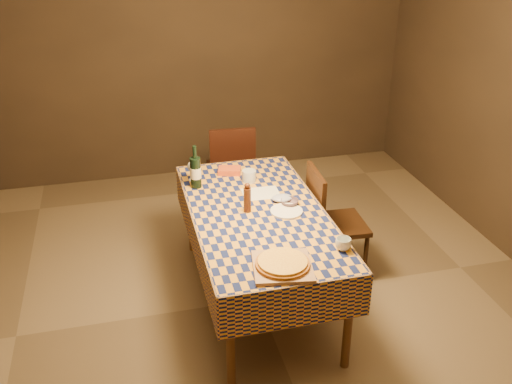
# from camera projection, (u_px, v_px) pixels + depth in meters

# --- Properties ---
(room) EXTENTS (5.00, 5.10, 2.70)m
(room) POSITION_uv_depth(u_px,v_px,m) (258.00, 135.00, 3.79)
(room) COLOR brown
(room) RESTS_ON ground
(dining_table) EXTENTS (0.94, 1.84, 0.77)m
(dining_table) POSITION_uv_depth(u_px,v_px,m) (258.00, 221.00, 4.08)
(dining_table) COLOR brown
(dining_table) RESTS_ON ground
(cutting_board) EXTENTS (0.40, 0.40, 0.02)m
(cutting_board) POSITION_uv_depth(u_px,v_px,m) (282.00, 267.00, 3.41)
(cutting_board) COLOR #A5744D
(cutting_board) RESTS_ON dining_table
(pizza) EXTENTS (0.42, 0.42, 0.03)m
(pizza) POSITION_uv_depth(u_px,v_px,m) (283.00, 263.00, 3.40)
(pizza) COLOR #9D571A
(pizza) RESTS_ON cutting_board
(pepper_mill) EXTENTS (0.06, 0.06, 0.22)m
(pepper_mill) POSITION_uv_depth(u_px,v_px,m) (247.00, 198.00, 4.00)
(pepper_mill) COLOR #492211
(pepper_mill) RESTS_ON dining_table
(bowl) EXTENTS (0.17, 0.17, 0.04)m
(bowl) POSITION_uv_depth(u_px,v_px,m) (290.00, 202.00, 4.13)
(bowl) COLOR #5B434C
(bowl) RESTS_ON dining_table
(wine_glass) EXTENTS (0.08, 0.08, 0.16)m
(wine_glass) POSITION_uv_depth(u_px,v_px,m) (192.00, 167.00, 4.46)
(wine_glass) COLOR white
(wine_glass) RESTS_ON dining_table
(wine_bottle) EXTENTS (0.09, 0.09, 0.34)m
(wine_bottle) POSITION_uv_depth(u_px,v_px,m) (196.00, 172.00, 4.35)
(wine_bottle) COLOR black
(wine_bottle) RESTS_ON dining_table
(deli_tub) EXTENTS (0.12, 0.12, 0.09)m
(deli_tub) POSITION_uv_depth(u_px,v_px,m) (249.00, 176.00, 4.48)
(deli_tub) COLOR silver
(deli_tub) RESTS_ON dining_table
(takeout_container) EXTENTS (0.21, 0.17, 0.04)m
(takeout_container) POSITION_uv_depth(u_px,v_px,m) (229.00, 171.00, 4.62)
(takeout_container) COLOR #CF4A1B
(takeout_container) RESTS_ON dining_table
(white_plate) EXTENTS (0.24, 0.24, 0.01)m
(white_plate) POSITION_uv_depth(u_px,v_px,m) (286.00, 211.00, 4.04)
(white_plate) COLOR white
(white_plate) RESTS_ON dining_table
(tumbler) EXTENTS (0.13, 0.13, 0.08)m
(tumbler) POSITION_uv_depth(u_px,v_px,m) (343.00, 244.00, 3.58)
(tumbler) COLOR silver
(tumbler) RESTS_ON dining_table
(flour_patch) EXTENTS (0.28, 0.22, 0.00)m
(flour_patch) POSITION_uv_depth(u_px,v_px,m) (261.00, 193.00, 4.30)
(flour_patch) COLOR silver
(flour_patch) RESTS_ON dining_table
(flour_bag) EXTENTS (0.16, 0.12, 0.04)m
(flour_bag) POSITION_uv_depth(u_px,v_px,m) (282.00, 198.00, 4.19)
(flour_bag) COLOR #A9B0D8
(flour_bag) RESTS_ON dining_table
(chair_far) EXTENTS (0.45, 0.46, 0.93)m
(chair_far) POSITION_uv_depth(u_px,v_px,m) (231.00, 165.00, 5.38)
(chair_far) COLOR black
(chair_far) RESTS_ON ground
(chair_right) EXTENTS (0.45, 0.44, 0.93)m
(chair_right) POSITION_uv_depth(u_px,v_px,m) (328.00, 218.00, 4.48)
(chair_right) COLOR black
(chair_right) RESTS_ON ground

